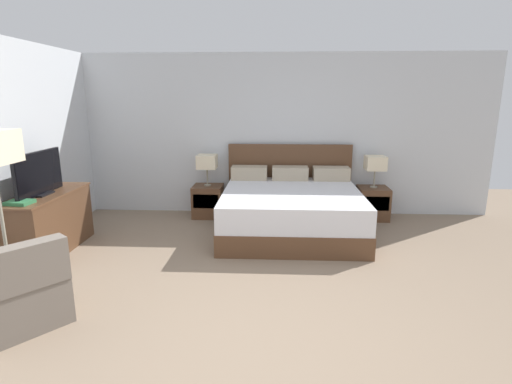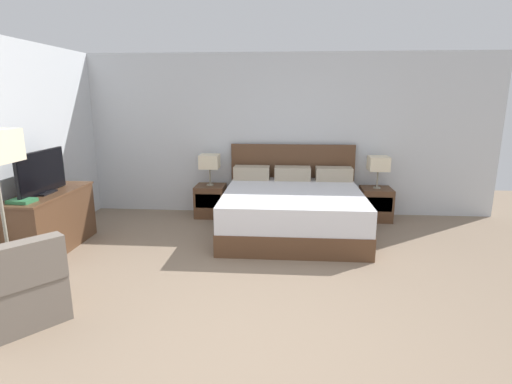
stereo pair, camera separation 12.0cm
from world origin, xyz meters
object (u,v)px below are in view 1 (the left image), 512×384
Objects in this scene: nightstand_left at (208,201)px; dresser at (48,222)px; bed at (291,209)px; nightstand_right at (373,203)px; table_lamp_left at (207,162)px; book_red_cover at (20,202)px; armchair_by_window at (16,293)px; tv at (39,174)px; table_lamp_right at (375,163)px.

dresser is at bearing -136.85° from nightstand_left.
nightstand_right is at bearing 27.83° from bed.
book_red_cover is (-1.69, -2.06, -0.12)m from table_lamp_left.
book_red_cover reaches higher than armchair_by_window.
book_red_cover is (-1.69, -2.06, 0.50)m from nightstand_left.
book_red_cover is (0.00, -0.41, -0.23)m from tv.
book_red_cover reaches higher than nightstand_right.
nightstand_right is 4.56m from dresser.
book_red_cover is at bearing -155.12° from bed.
nightstand_left is at bearing 180.00° from nightstand_right.
table_lamp_left is 0.54× the size of tv.
book_red_cover reaches higher than dresser.
table_lamp_right is at bearing 0.03° from nightstand_left.
bed is 1.46m from nightstand_right.
book_red_cover is at bearing -129.24° from table_lamp_left.
table_lamp_left is (0.00, 0.00, 0.63)m from nightstand_left.
table_lamp_left is at bearing 152.12° from bed.
nightstand_right is (2.58, 0.00, 0.00)m from nightstand_left.
tv is 3.59× the size of book_red_cover.
book_red_cover is at bearing -154.21° from nightstand_right.
dresser is at bearing -136.83° from table_lamp_left.
nightstand_left is at bearing -179.97° from table_lamp_right.
bed is 1.46× the size of dresser.
bed is at bearing 16.85° from dresser.
nightstand_left is 2.66m from table_lamp_right.
armchair_by_window is at bearing -138.80° from nightstand_right.
table_lamp_right is 1.93× the size of book_red_cover.
nightstand_left is at bearing 50.74° from book_red_cover.
table_lamp_right is 4.58m from dresser.
table_lamp_left is 2.58m from table_lamp_right.
table_lamp_right reaches higher than armchair_by_window.
table_lamp_right is at bearing 25.80° from book_red_cover.
armchair_by_window reaches higher than nightstand_right.
table_lamp_left is at bearing 71.66° from armchair_by_window.
nightstand_right is at bearing -90.00° from table_lamp_right.
nightstand_left is 0.37× the size of dresser.
nightstand_left is 1.02× the size of table_lamp_right.
nightstand_left is 0.55× the size of tv.
nightstand_left and nightstand_right have the same top height.
tv is at bearing -162.03° from bed.
nightstand_right is at bearing 0.00° from nightstand_left.
table_lamp_left is at bearing 180.00° from table_lamp_right.
dresser is 5.29× the size of book_red_cover.
table_lamp_left is at bearing 179.97° from nightstand_right.
armchair_by_window is (-3.64, -3.18, 0.04)m from nightstand_right.
dresser is (-2.98, -0.90, 0.05)m from bed.
nightstand_right is at bearing 41.20° from armchair_by_window.
armchair_by_window is (-1.06, -3.19, -0.59)m from table_lamp_left.
table_lamp_left reaches higher than dresser.
dresser is 1.72m from armchair_by_window.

